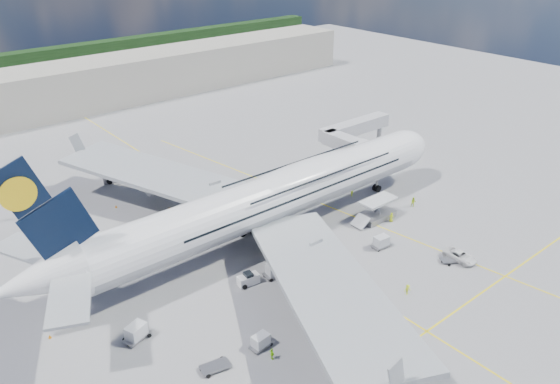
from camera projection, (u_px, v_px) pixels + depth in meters
ground at (316, 262)px, 80.88m from camera, size 300.00×300.00×0.00m
taxi_line_main at (316, 262)px, 80.88m from camera, size 0.25×220.00×0.01m
taxi_line_cross at (427, 331)px, 67.12m from camera, size 120.00×0.25×0.01m
taxi_line_diag at (335, 209)px, 95.80m from camera, size 14.16×99.06×0.01m
airliner at (274, 197)px, 84.87m from camera, size 77.26×79.15×23.71m
jet_bridge at (353, 135)px, 109.37m from camera, size 18.80×12.10×8.50m
cargo_loader at (377, 213)px, 91.98m from camera, size 8.53×3.20×3.67m
terminal at (69, 88)px, 143.59m from camera, size 180.00×16.00×12.00m
tree_line at (133, 49)px, 198.41m from camera, size 160.00×6.00×8.00m
dolly_row_a at (215, 366)px, 61.31m from camera, size 3.63×2.47×0.49m
dolly_row_b at (275, 269)px, 77.16m from camera, size 3.67×2.37×2.16m
dolly_row_c at (261, 341)px, 64.20m from camera, size 2.91×1.75×1.76m
dolly_back at (136, 332)px, 65.36m from camera, size 3.68×2.76×2.08m
dolly_nose_far at (451, 260)px, 80.75m from camera, size 3.34×2.79×0.43m
dolly_nose_near at (381, 242)px, 84.05m from camera, size 3.14×1.86×1.91m
baggage_tug at (248, 279)px, 75.53m from camera, size 3.16×1.80×1.87m
catering_truck_inner at (203, 207)px, 91.90m from camera, size 8.06×5.28×4.46m
catering_truck_outer at (121, 170)px, 105.83m from camera, size 7.88×4.80×4.38m
service_van at (460, 256)px, 80.98m from camera, size 2.46×5.14×1.42m
crew_nose at (352, 191)px, 100.01m from camera, size 0.87×0.81×1.99m
crew_loader at (413, 202)px, 96.14m from camera, size 1.14×1.14×1.87m
crew_wing at (272, 354)px, 62.49m from camera, size 0.41×0.92×1.55m
crew_van at (391, 217)px, 91.43m from camera, size 0.85×0.95×1.64m
crew_tug at (407, 290)px, 73.50m from camera, size 1.12×0.85×1.53m
cone_nose at (397, 168)px, 111.08m from camera, size 0.48×0.48×0.61m
cone_wing_left_inner at (169, 209)px, 95.26m from camera, size 0.45×0.45×0.57m
cone_wing_left_outer at (116, 206)px, 96.17m from camera, size 0.39×0.39×0.50m
cone_wing_right_inner at (351, 311)px, 70.19m from camera, size 0.39×0.39×0.49m
cone_wing_right_outer at (322, 308)px, 70.74m from camera, size 0.41×0.41×0.52m
cone_tail at (50, 336)px, 65.95m from camera, size 0.40×0.40×0.51m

